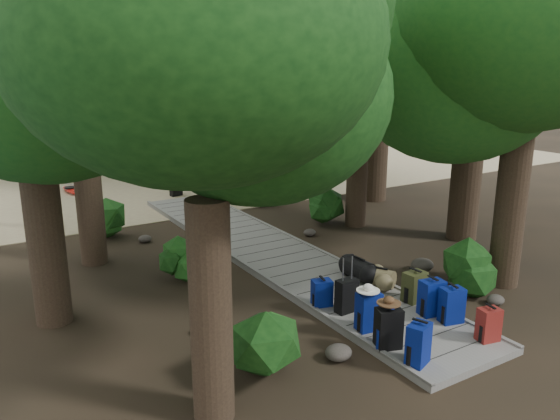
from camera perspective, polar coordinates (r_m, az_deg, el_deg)
ground at (r=12.10m, az=1.41°, el=-6.03°), size 120.00×120.00×0.00m
sand_beach at (r=26.57m, az=-17.71°, el=4.87°), size 40.00×22.00×0.02m
boardwalk at (r=12.88m, az=-1.01°, el=-4.42°), size 2.00×12.00×0.12m
backpack_left_a at (r=8.33m, az=14.28°, el=-13.20°), size 0.44×0.37×0.69m
backpack_left_b at (r=8.66m, az=11.27°, el=-11.81°), size 0.45×0.38×0.71m
backpack_left_c at (r=9.14m, az=9.25°, el=-10.22°), size 0.41×0.31×0.71m
backpack_left_d at (r=9.94m, az=4.40°, el=-8.48°), size 0.40×0.33×0.53m
backpack_right_a at (r=9.32m, az=20.98°, el=-10.95°), size 0.37×0.30×0.59m
backpack_right_b at (r=9.72m, az=17.51°, el=-9.28°), size 0.43×0.34×0.67m
backpack_right_c at (r=9.90m, az=15.57°, el=-8.63°), size 0.44×0.35×0.69m
backpack_right_d at (r=10.36m, az=13.89°, el=-7.63°), size 0.43×0.32×0.62m
duffel_right_khaki at (r=10.93m, az=10.46°, el=-6.96°), size 0.55×0.64×0.36m
duffel_right_black at (r=11.20m, az=8.18°, el=-6.12°), size 0.46×0.70×0.43m
suitcase_on_boardwalk at (r=9.72m, az=6.97°, el=-8.88°), size 0.40×0.24×0.60m
lone_suitcase_on_sand at (r=18.83m, az=-10.83°, el=2.39°), size 0.42×0.29×0.61m
hat_brown at (r=8.53m, az=11.32°, el=-9.20°), size 0.37×0.37×0.11m
hat_white at (r=8.92m, az=9.20°, el=-7.95°), size 0.38×0.38×0.13m
kayak at (r=20.29m, az=-21.07°, el=2.07°), size 0.88×2.85×0.28m
sun_lounger at (r=21.99m, az=-5.01°, el=4.39°), size 1.04×1.99×0.61m
tree_right_a at (r=11.32m, az=24.33°, el=13.39°), size 5.13×5.13×8.55m
tree_right_b at (r=14.26m, az=20.21°, el=18.30°), size 6.03×6.03×10.76m
tree_right_c at (r=14.74m, az=8.42°, el=13.76°), size 4.70×4.70×8.13m
tree_right_d at (r=17.94m, az=10.56°, el=19.87°), size 6.49×6.49×11.89m
tree_right_e at (r=19.83m, az=-0.08°, el=16.86°), size 5.55×5.55×9.99m
tree_right_f at (r=22.97m, az=2.20°, el=15.63°), size 5.16×5.16×9.22m
tree_left_a at (r=6.13m, az=-7.95°, el=9.32°), size 4.49×4.49×7.49m
tree_left_b at (r=9.54m, az=-25.08°, el=13.72°), size 4.84×4.84×8.70m
tree_left_c at (r=12.36m, az=-20.39°, el=13.17°), size 4.76×4.76×8.28m
tree_back_a at (r=25.09m, az=-21.05°, el=14.89°), size 5.46×5.46×9.45m
tree_back_b at (r=26.10m, az=-15.11°, el=16.04°), size 5.67×5.67×10.12m
tree_back_c at (r=27.24m, az=-7.58°, el=14.92°), size 4.87×4.87×8.76m
palm_right_a at (r=17.86m, az=-0.84°, el=12.45°), size 4.17×4.17×7.11m
palm_right_b at (r=23.32m, az=-1.64°, el=16.01°), size 4.94×4.94×9.54m
palm_right_c at (r=23.29m, az=-9.23°, el=11.72°), size 3.90×3.90×6.20m
palm_left_a at (r=15.74m, az=-26.13°, el=10.64°), size 4.47×4.47×7.12m
rock_left_a at (r=8.57m, az=6.13°, el=-14.59°), size 0.42×0.38×0.23m
rock_left_b at (r=9.34m, az=-7.92°, el=-12.25°), size 0.31×0.28×0.17m
rock_left_c at (r=11.54m, az=-7.34°, el=-6.39°), size 0.56×0.51×0.31m
rock_left_d at (r=14.17m, az=-13.93°, el=-2.93°), size 0.33×0.30×0.18m
rock_right_a at (r=11.04m, az=21.59°, el=-8.72°), size 0.34×0.31×0.19m
rock_right_b at (r=12.25m, az=14.65°, el=-5.57°), size 0.51×0.46×0.28m
rock_right_c at (r=14.28m, az=3.13°, el=-2.35°), size 0.33×0.30×0.18m
shrub_left_a at (r=7.91m, az=-1.19°, el=-13.86°), size 1.16×1.16×1.04m
shrub_left_b at (r=11.51m, az=-10.20°, el=-5.44°), size 0.82×0.82×0.74m
shrub_left_c at (r=14.77m, az=-17.19°, el=-0.78°), size 1.11×1.11×1.00m
shrub_right_a at (r=11.47m, az=19.15°, el=-5.56°), size 1.05×1.05×0.95m
shrub_right_b at (r=15.22m, az=5.13°, el=0.44°), size 1.19×1.19×1.07m
shrub_right_c at (r=17.45m, az=-1.90°, el=1.67°), size 0.72×0.72×0.65m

